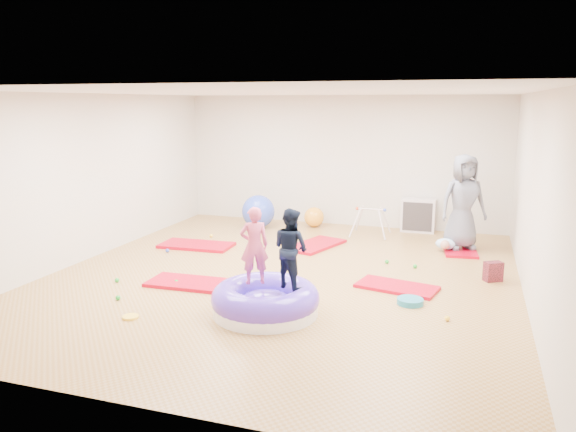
% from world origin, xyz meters
% --- Properties ---
extents(room, '(7.01, 8.01, 2.81)m').
position_xyz_m(room, '(0.00, 0.00, 1.40)').
color(room, '#A27F4D').
rests_on(room, ground).
extents(gym_mat_front_left, '(1.27, 0.66, 0.05)m').
position_xyz_m(gym_mat_front_left, '(-1.16, -0.81, 0.03)').
color(gym_mat_front_left, '#CE0031').
rests_on(gym_mat_front_left, ground).
extents(gym_mat_mid_left, '(1.37, 0.72, 0.06)m').
position_xyz_m(gym_mat_mid_left, '(-2.11, 1.22, 0.03)').
color(gym_mat_mid_left, '#CE0031').
rests_on(gym_mat_mid_left, ground).
extents(gym_mat_center_back, '(0.99, 1.39, 0.05)m').
position_xyz_m(gym_mat_center_back, '(-0.00, 1.95, 0.03)').
color(gym_mat_center_back, '#CE0031').
rests_on(gym_mat_center_back, ground).
extents(gym_mat_right, '(1.23, 0.80, 0.05)m').
position_xyz_m(gym_mat_right, '(1.77, -0.02, 0.02)').
color(gym_mat_right, '#CE0031').
rests_on(gym_mat_right, ground).
extents(gym_mat_rear_right, '(0.68, 1.17, 0.05)m').
position_xyz_m(gym_mat_rear_right, '(2.57, 2.48, 0.02)').
color(gym_mat_rear_right, '#CE0031').
rests_on(gym_mat_rear_right, ground).
extents(inflatable_cushion, '(1.38, 1.38, 0.44)m').
position_xyz_m(inflatable_cushion, '(0.31, -1.55, 0.17)').
color(inflatable_cushion, white).
rests_on(inflatable_cushion, ground).
extents(child_pink, '(0.44, 0.39, 1.01)m').
position_xyz_m(child_pink, '(0.11, -1.42, 0.91)').
color(child_pink, '#D64C6E').
rests_on(child_pink, inflatable_cushion).
extents(child_navy, '(0.62, 0.57, 1.02)m').
position_xyz_m(child_navy, '(0.60, -1.42, 0.91)').
color(child_navy, black).
rests_on(child_navy, inflatable_cushion).
extents(adult_caregiver, '(0.99, 0.85, 1.71)m').
position_xyz_m(adult_caregiver, '(2.58, 2.51, 0.90)').
color(adult_caregiver, slate).
rests_on(adult_caregiver, gym_mat_rear_right).
extents(infant, '(0.35, 0.36, 0.21)m').
position_xyz_m(infant, '(2.33, 2.27, 0.15)').
color(infant, '#A9D2FC').
rests_on(infant, gym_mat_rear_right).
extents(ball_pit_balls, '(5.01, 3.75, 0.07)m').
position_xyz_m(ball_pit_balls, '(-0.51, 0.23, 0.03)').
color(ball_pit_balls, green).
rests_on(ball_pit_balls, ground).
extents(exercise_ball_blue, '(0.70, 0.70, 0.70)m').
position_xyz_m(exercise_ball_blue, '(-1.60, 3.11, 0.35)').
color(exercise_ball_blue, blue).
rests_on(exercise_ball_blue, ground).
extents(exercise_ball_orange, '(0.43, 0.43, 0.43)m').
position_xyz_m(exercise_ball_orange, '(-0.49, 3.56, 0.21)').
color(exercise_ball_orange, orange).
rests_on(exercise_ball_orange, ground).
extents(infant_play_gym, '(0.75, 0.71, 0.57)m').
position_xyz_m(infant_play_gym, '(0.83, 3.07, 0.38)').
color(infant_play_gym, beige).
rests_on(infant_play_gym, ground).
extents(cube_shelf, '(0.69, 0.34, 0.69)m').
position_xyz_m(cube_shelf, '(1.69, 3.79, 0.35)').
color(cube_shelf, beige).
rests_on(cube_shelf, ground).
extents(balance_disc, '(0.35, 0.35, 0.08)m').
position_xyz_m(balance_disc, '(2.03, -0.61, 0.04)').
color(balance_disc, teal).
rests_on(balance_disc, ground).
extents(backpack, '(0.30, 0.27, 0.30)m').
position_xyz_m(backpack, '(3.10, 0.79, 0.15)').
color(backpack, maroon).
rests_on(backpack, ground).
extents(yellow_toy, '(0.20, 0.20, 0.03)m').
position_xyz_m(yellow_toy, '(-1.25, -2.22, 0.02)').
color(yellow_toy, yellow).
rests_on(yellow_toy, ground).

